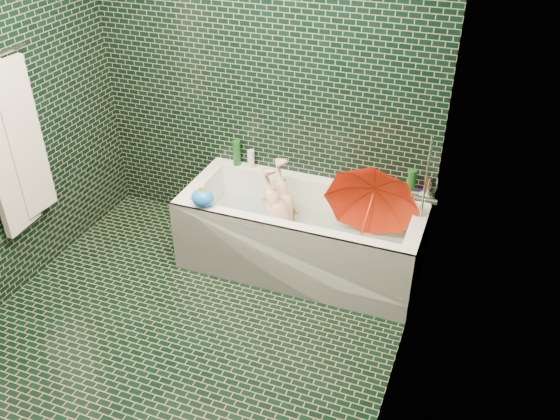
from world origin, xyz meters
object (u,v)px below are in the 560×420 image
at_px(umbrella, 368,213).
at_px(bathtub, 301,241).
at_px(child, 283,225).
at_px(bath_toy, 203,198).
at_px(rubber_duck, 396,189).

bearing_deg(umbrella, bathtub, 179.76).
height_order(bathtub, child, bathtub).
bearing_deg(bathtub, umbrella, -3.02).
height_order(umbrella, bath_toy, umbrella).
distance_m(child, rubber_duck, 0.85).
relative_size(bathtub, umbrella, 2.79).
relative_size(child, umbrella, 1.56).
xyz_separation_m(umbrella, bath_toy, (-1.08, -0.28, 0.04)).
bearing_deg(bathtub, child, 173.61).
relative_size(bathtub, rubber_duck, 15.13).
relative_size(child, rubber_duck, 8.47).
bearing_deg(bath_toy, child, 12.13).
height_order(umbrella, rubber_duck, umbrella).
distance_m(umbrella, rubber_duck, 0.38).
distance_m(bathtub, bath_toy, 0.79).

